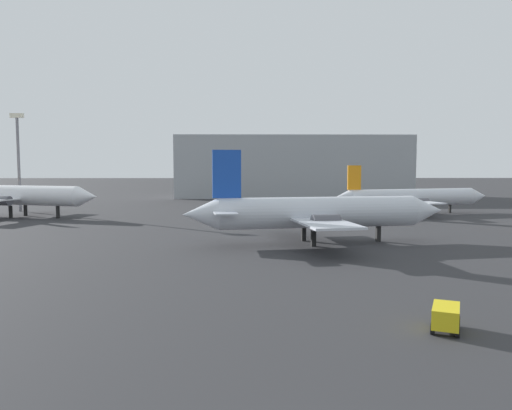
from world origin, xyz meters
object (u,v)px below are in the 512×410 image
at_px(airplane_on_taxiway, 316,212).
at_px(light_mast_left, 18,156).
at_px(airplane_far_right, 411,197).
at_px(baggage_cart, 446,316).
at_px(airplane_far_left, 22,195).

bearing_deg(airplane_on_taxiway, light_mast_left, 132.93).
distance_m(airplane_on_taxiway, light_mast_left, 62.12).
relative_size(airplane_on_taxiway, airplane_far_right, 0.98).
bearing_deg(baggage_cart, airplane_on_taxiway, 29.24).
bearing_deg(baggage_cart, airplane_far_right, 6.87).
relative_size(airplane_far_right, baggage_cart, 11.02).
bearing_deg(baggage_cart, airplane_far_left, 63.38).
xyz_separation_m(airplane_on_taxiway, airplane_far_left, (-44.18, 27.85, 0.16)).
bearing_deg(light_mast_left, airplane_far_right, -4.93).
distance_m(airplane_far_left, light_mast_left, 12.72).
relative_size(airplane_far_left, light_mast_left, 1.55).
bearing_deg(airplane_far_left, light_mast_left, 133.08).
height_order(airplane_far_left, baggage_cart, airplane_far_left).
xyz_separation_m(airplane_far_left, light_mast_left, (-4.78, 9.78, 6.58)).
height_order(airplane_on_taxiway, baggage_cart, airplane_on_taxiway).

